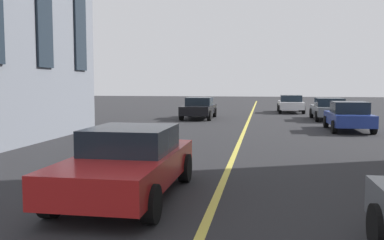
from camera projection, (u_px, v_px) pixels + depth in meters
lane_centre_line at (239, 143)px, 15.80m from camera, size 80.00×0.16×0.01m
car_black_far at (199, 108)px, 26.92m from camera, size 4.40×1.95×1.37m
car_white_oncoming at (291, 104)px, 32.65m from camera, size 4.40×1.95×1.37m
car_red_parked_a at (129, 161)px, 8.22m from camera, size 4.40×1.95×1.37m
car_blue_trailing at (349, 116)px, 19.83m from camera, size 3.90×1.89×1.40m
car_grey_mid at (329, 109)px, 25.87m from camera, size 4.40×1.95×1.37m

